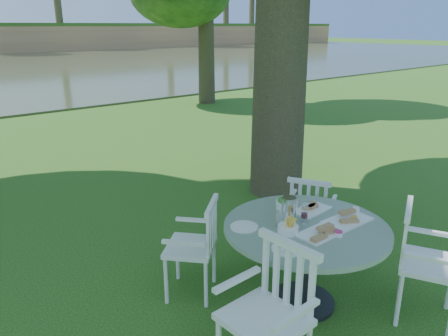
# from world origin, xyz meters

# --- Properties ---
(ground) EXTENTS (140.00, 140.00, 0.00)m
(ground) POSITION_xyz_m (0.00, 0.00, 0.00)
(ground) COLOR #18410D
(ground) RESTS_ON ground
(table) EXTENTS (1.35, 1.35, 0.74)m
(table) POSITION_xyz_m (-0.24, -1.13, 0.59)
(table) COLOR black
(table) RESTS_ON ground
(chair_ne) EXTENTS (0.56, 0.57, 0.85)m
(chair_ne) POSITION_xyz_m (0.48, -0.59, 0.50)
(chair_ne) COLOR white
(chair_ne) RESTS_ON ground
(chair_nw) EXTENTS (0.61, 0.60, 0.88)m
(chair_nw) POSITION_xyz_m (-0.81, -0.45, 0.52)
(chair_nw) COLOR white
(chair_nw) RESTS_ON ground
(chair_sw) EXTENTS (0.48, 0.52, 0.99)m
(chair_sw) POSITION_xyz_m (-1.03, -1.54, 0.58)
(chair_sw) COLOR white
(chair_sw) RESTS_ON ground
(chair_se) EXTENTS (0.63, 0.61, 0.95)m
(chair_se) POSITION_xyz_m (0.35, -1.80, 0.56)
(chair_se) COLOR white
(chair_se) RESTS_ON ground
(tableware) EXTENTS (1.12, 0.76, 0.23)m
(tableware) POSITION_xyz_m (-0.24, -1.06, 0.79)
(tableware) COLOR white
(tableware) RESTS_ON table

